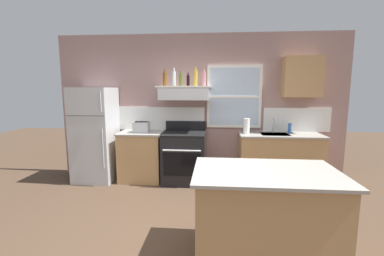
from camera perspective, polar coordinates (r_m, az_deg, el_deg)
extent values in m
plane|color=#4C3828|center=(3.24, -1.03, -23.00)|extent=(16.00, 16.00, 0.00)
cube|color=gray|center=(5.00, 1.60, 4.57)|extent=(5.40, 0.06, 2.70)
cube|color=white|center=(5.17, -11.28, 2.09)|extent=(2.50, 0.02, 0.44)
cube|color=white|center=(5.19, 21.83, 1.67)|extent=(1.20, 0.02, 0.44)
cube|color=white|center=(4.94, 9.17, 6.74)|extent=(1.00, 0.04, 1.15)
cube|color=silver|center=(4.93, 9.18, 6.74)|extent=(0.90, 0.01, 1.05)
cube|color=white|center=(4.92, 9.19, 6.74)|extent=(0.90, 0.02, 0.04)
cube|color=#B7BABC|center=(5.15, -20.32, -1.34)|extent=(0.70, 0.68, 1.72)
cube|color=#333333|center=(4.80, -22.29, 2.49)|extent=(0.69, 0.00, 0.01)
cylinder|color=#A5A8AD|center=(4.73, -18.82, -4.28)|extent=(0.02, 0.02, 0.68)
cylinder|color=#A5A8AD|center=(4.62, -19.29, 5.41)|extent=(0.02, 0.02, 0.33)
cube|color=tan|center=(4.99, -10.87, -6.18)|extent=(0.76, 0.60, 0.88)
cube|color=#9E998E|center=(4.90, -11.01, -1.02)|extent=(0.79, 0.63, 0.03)
cube|color=silver|center=(4.86, -10.97, 0.21)|extent=(0.28, 0.20, 0.19)
cube|color=black|center=(4.85, -11.00, 1.25)|extent=(0.24, 0.16, 0.01)
cube|color=black|center=(4.89, -12.62, 0.64)|extent=(0.02, 0.03, 0.02)
cube|color=black|center=(4.80, -1.71, -6.68)|extent=(0.76, 0.64, 0.87)
cube|color=black|center=(4.71, -1.73, -1.32)|extent=(0.76, 0.64, 0.04)
cube|color=black|center=(4.97, -1.35, 0.50)|extent=(0.76, 0.06, 0.18)
cube|color=black|center=(4.50, -2.19, -7.94)|extent=(0.65, 0.01, 0.40)
cylinder|color=silver|center=(4.40, -2.27, -4.94)|extent=(0.65, 0.03, 0.03)
cube|color=silver|center=(4.74, -1.63, 7.50)|extent=(0.88, 0.48, 0.22)
cube|color=#262628|center=(4.52, -1.96, 6.44)|extent=(0.75, 0.02, 0.04)
cube|color=white|center=(4.74, -1.64, 8.98)|extent=(0.96, 0.52, 0.02)
cylinder|color=brown|center=(4.75, -5.96, 10.49)|extent=(0.07, 0.07, 0.23)
cylinder|color=brown|center=(4.76, -5.98, 12.23)|extent=(0.03, 0.03, 0.06)
cylinder|color=silver|center=(4.81, -3.93, 10.64)|extent=(0.06, 0.06, 0.26)
cylinder|color=silver|center=(4.82, -3.95, 12.55)|extent=(0.03, 0.03, 0.06)
cylinder|color=#4C601E|center=(4.73, -2.50, 10.40)|extent=(0.06, 0.06, 0.21)
cylinder|color=#4C601E|center=(4.73, -2.51, 11.98)|extent=(0.03, 0.03, 0.05)
cylinder|color=black|center=(4.76, -0.85, 10.26)|extent=(0.06, 0.06, 0.19)
cylinder|color=black|center=(4.76, -0.85, 11.66)|extent=(0.02, 0.02, 0.05)
cylinder|color=#B29333|center=(4.68, 0.75, 10.77)|extent=(0.08, 0.08, 0.26)
cylinder|color=#B29333|center=(4.68, 0.76, 12.79)|extent=(0.03, 0.03, 0.07)
cylinder|color=#C67F84|center=(4.68, 2.59, 10.61)|extent=(0.07, 0.07, 0.24)
cylinder|color=#C67F84|center=(4.68, 2.60, 12.45)|extent=(0.03, 0.03, 0.06)
cube|color=tan|center=(4.95, 18.44, -6.61)|extent=(1.40, 0.60, 0.88)
cube|color=#9E998E|center=(4.85, 18.69, -1.41)|extent=(1.43, 0.63, 0.03)
cube|color=#B7BABC|center=(4.81, 17.60, -1.33)|extent=(0.48, 0.36, 0.01)
cylinder|color=silver|center=(4.92, 17.32, 0.62)|extent=(0.03, 0.03, 0.28)
cylinder|color=silver|center=(4.83, 17.58, 1.90)|extent=(0.02, 0.16, 0.02)
cylinder|color=white|center=(4.72, 11.77, 0.45)|extent=(0.11, 0.11, 0.27)
cylinder|color=blue|center=(4.98, 20.49, -0.03)|extent=(0.06, 0.06, 0.18)
cube|color=tan|center=(2.83, 15.51, -18.08)|extent=(1.32, 0.82, 0.88)
cube|color=#9E998E|center=(2.66, 15.90, -9.25)|extent=(1.40, 0.90, 0.03)
cube|color=tan|center=(5.02, 22.81, 10.22)|extent=(0.64, 0.32, 0.70)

